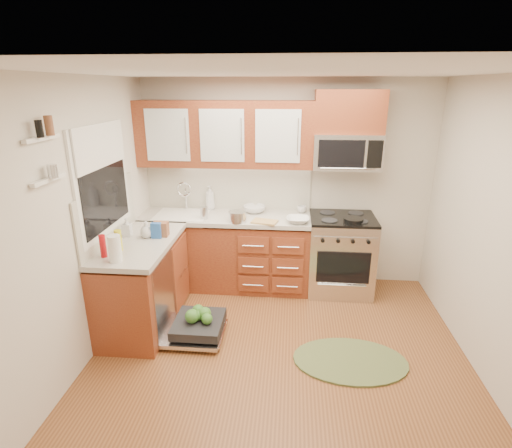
# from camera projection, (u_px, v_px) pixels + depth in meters

# --- Properties ---
(floor) EXTENTS (3.50, 3.50, 0.00)m
(floor) POSITION_uv_depth(u_px,v_px,m) (279.00, 360.00, 3.70)
(floor) COLOR brown
(floor) RESTS_ON ground
(ceiling) EXTENTS (3.50, 3.50, 0.00)m
(ceiling) POSITION_uv_depth(u_px,v_px,m) (286.00, 72.00, 2.88)
(ceiling) COLOR white
(ceiling) RESTS_ON ground
(wall_back) EXTENTS (3.50, 0.04, 2.50)m
(wall_back) POSITION_uv_depth(u_px,v_px,m) (286.00, 184.00, 4.93)
(wall_back) COLOR beige
(wall_back) RESTS_ON ground
(wall_front) EXTENTS (3.50, 0.04, 2.50)m
(wall_front) POSITION_uv_depth(u_px,v_px,m) (269.00, 382.00, 1.64)
(wall_front) COLOR beige
(wall_front) RESTS_ON ground
(wall_left) EXTENTS (0.04, 3.50, 2.50)m
(wall_left) POSITION_uv_depth(u_px,v_px,m) (79.00, 227.00, 3.44)
(wall_left) COLOR beige
(wall_left) RESTS_ON ground
(wall_right) EXTENTS (0.04, 3.50, 2.50)m
(wall_right) POSITION_uv_depth(u_px,v_px,m) (504.00, 241.00, 3.14)
(wall_right) COLOR beige
(wall_right) RESTS_ON ground
(base_cabinet_back) EXTENTS (2.05, 0.60, 0.85)m
(base_cabinet_back) POSITION_uv_depth(u_px,v_px,m) (226.00, 253.00, 4.98)
(base_cabinet_back) COLOR maroon
(base_cabinet_back) RESTS_ON ground
(base_cabinet_left) EXTENTS (0.60, 1.25, 0.85)m
(base_cabinet_left) POSITION_uv_depth(u_px,v_px,m) (143.00, 286.00, 4.18)
(base_cabinet_left) COLOR maroon
(base_cabinet_left) RESTS_ON ground
(countertop_back) EXTENTS (2.07, 0.64, 0.05)m
(countertop_back) POSITION_uv_depth(u_px,v_px,m) (225.00, 217.00, 4.82)
(countertop_back) COLOR beige
(countertop_back) RESTS_ON base_cabinet_back
(countertop_left) EXTENTS (0.64, 1.27, 0.05)m
(countertop_left) POSITION_uv_depth(u_px,v_px,m) (140.00, 244.00, 4.02)
(countertop_left) COLOR beige
(countertop_left) RESTS_ON base_cabinet_left
(backsplash_back) EXTENTS (2.05, 0.02, 0.57)m
(backsplash_back) POSITION_uv_depth(u_px,v_px,m) (228.00, 187.00, 5.00)
(backsplash_back) COLOR beige
(backsplash_back) RESTS_ON ground
(backsplash_left) EXTENTS (0.02, 1.25, 0.57)m
(backsplash_left) POSITION_uv_depth(u_px,v_px,m) (108.00, 213.00, 3.94)
(backsplash_left) COLOR beige
(backsplash_left) RESTS_ON ground
(upper_cabinets) EXTENTS (2.05, 0.35, 0.75)m
(upper_cabinets) POSITION_uv_depth(u_px,v_px,m) (225.00, 134.00, 4.63)
(upper_cabinets) COLOR maroon
(upper_cabinets) RESTS_ON ground
(cabinet_over_mw) EXTENTS (0.76, 0.35, 0.47)m
(cabinet_over_mw) POSITION_uv_depth(u_px,v_px,m) (349.00, 111.00, 4.42)
(cabinet_over_mw) COLOR maroon
(cabinet_over_mw) RESTS_ON ground
(range) EXTENTS (0.76, 0.64, 0.95)m
(range) POSITION_uv_depth(u_px,v_px,m) (340.00, 254.00, 4.83)
(range) COLOR silver
(range) RESTS_ON ground
(microwave) EXTENTS (0.76, 0.38, 0.40)m
(microwave) POSITION_uv_depth(u_px,v_px,m) (347.00, 151.00, 4.54)
(microwave) COLOR silver
(microwave) RESTS_ON ground
(sink) EXTENTS (0.62, 0.50, 0.26)m
(sink) POSITION_uv_depth(u_px,v_px,m) (182.00, 224.00, 4.88)
(sink) COLOR white
(sink) RESTS_ON ground
(dishwasher) EXTENTS (0.70, 0.60, 0.20)m
(dishwasher) POSITION_uv_depth(u_px,v_px,m) (195.00, 327.00, 4.02)
(dishwasher) COLOR silver
(dishwasher) RESTS_ON ground
(window) EXTENTS (0.03, 1.05, 1.05)m
(window) POSITION_uv_depth(u_px,v_px,m) (102.00, 180.00, 3.81)
(window) COLOR white
(window) RESTS_ON ground
(window_blind) EXTENTS (0.02, 0.96, 0.40)m
(window_blind) POSITION_uv_depth(u_px,v_px,m) (101.00, 146.00, 3.70)
(window_blind) COLOR white
(window_blind) RESTS_ON ground
(shelf_upper) EXTENTS (0.04, 0.40, 0.03)m
(shelf_upper) POSITION_uv_depth(u_px,v_px,m) (42.00, 138.00, 2.84)
(shelf_upper) COLOR white
(shelf_upper) RESTS_ON ground
(shelf_lower) EXTENTS (0.04, 0.40, 0.03)m
(shelf_lower) POSITION_uv_depth(u_px,v_px,m) (49.00, 180.00, 2.94)
(shelf_lower) COLOR white
(shelf_lower) RESTS_ON ground
(rug) EXTENTS (1.17, 0.90, 0.02)m
(rug) POSITION_uv_depth(u_px,v_px,m) (350.00, 361.00, 3.67)
(rug) COLOR #5A6238
(rug) RESTS_ON ground
(skillet) EXTENTS (0.22, 0.22, 0.04)m
(skillet) POSITION_uv_depth(u_px,v_px,m) (353.00, 220.00, 4.51)
(skillet) COLOR black
(skillet) RESTS_ON range
(stock_pot) EXTENTS (0.26, 0.26, 0.12)m
(stock_pot) POSITION_uv_depth(u_px,v_px,m) (237.00, 217.00, 4.57)
(stock_pot) COLOR silver
(stock_pot) RESTS_ON countertop_back
(cutting_board) EXTENTS (0.32, 0.24, 0.02)m
(cutting_board) POSITION_uv_depth(u_px,v_px,m) (265.00, 222.00, 4.56)
(cutting_board) COLOR tan
(cutting_board) RESTS_ON countertop_back
(canister) EXTENTS (0.11, 0.11, 0.15)m
(canister) POSITION_uv_depth(u_px,v_px,m) (204.00, 213.00, 4.67)
(canister) COLOR silver
(canister) RESTS_ON countertop_back
(paper_towel_roll) EXTENTS (0.15, 0.15, 0.24)m
(paper_towel_roll) POSITION_uv_depth(u_px,v_px,m) (115.00, 249.00, 3.52)
(paper_towel_roll) COLOR white
(paper_towel_roll) RESTS_ON countertop_left
(mustard_bottle) EXTENTS (0.08, 0.08, 0.20)m
(mustard_bottle) POSITION_uv_depth(u_px,v_px,m) (118.00, 241.00, 3.75)
(mustard_bottle) COLOR yellow
(mustard_bottle) RESTS_ON countertop_left
(red_bottle) EXTENTS (0.07, 0.07, 0.21)m
(red_bottle) POSITION_uv_depth(u_px,v_px,m) (103.00, 246.00, 3.61)
(red_bottle) COLOR #AF0E14
(red_bottle) RESTS_ON countertop_left
(wooden_box) EXTENTS (0.16, 0.11, 0.15)m
(wooden_box) POSITION_uv_depth(u_px,v_px,m) (161.00, 229.00, 4.13)
(wooden_box) COLOR brown
(wooden_box) RESTS_ON countertop_left
(blue_carton) EXTENTS (0.10, 0.06, 0.16)m
(blue_carton) POSITION_uv_depth(u_px,v_px,m) (156.00, 231.00, 4.08)
(blue_carton) COLOR #2557AD
(blue_carton) RESTS_ON countertop_left
(bowl_a) EXTENTS (0.26, 0.26, 0.06)m
(bowl_a) POSITION_uv_depth(u_px,v_px,m) (298.00, 220.00, 4.55)
(bowl_a) COLOR #999999
(bowl_a) RESTS_ON countertop_back
(bowl_b) EXTENTS (0.33, 0.33, 0.08)m
(bowl_b) POSITION_uv_depth(u_px,v_px,m) (254.00, 209.00, 4.92)
(bowl_b) COLOR #999999
(bowl_b) RESTS_ON countertop_back
(cup) EXTENTS (0.14, 0.14, 0.09)m
(cup) POSITION_uv_depth(u_px,v_px,m) (302.00, 209.00, 4.91)
(cup) COLOR #999999
(cup) RESTS_ON countertop_back
(soap_bottle_a) EXTENTS (0.15, 0.15, 0.31)m
(soap_bottle_a) POSITION_uv_depth(u_px,v_px,m) (210.00, 197.00, 5.01)
(soap_bottle_a) COLOR #999999
(soap_bottle_a) RESTS_ON countertop_back
(soap_bottle_b) EXTENTS (0.09, 0.09, 0.19)m
(soap_bottle_b) POSITION_uv_depth(u_px,v_px,m) (127.00, 227.00, 4.13)
(soap_bottle_b) COLOR #999999
(soap_bottle_b) RESTS_ON countertop_left
(soap_bottle_c) EXTENTS (0.17, 0.17, 0.17)m
(soap_bottle_c) POSITION_uv_depth(u_px,v_px,m) (147.00, 229.00, 4.09)
(soap_bottle_c) COLOR #999999
(soap_bottle_c) RESTS_ON countertop_left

